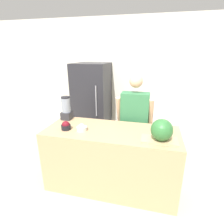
% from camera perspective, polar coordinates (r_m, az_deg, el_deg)
% --- Properties ---
extents(ground_plane, '(14.00, 14.00, 0.00)m').
position_cam_1_polar(ground_plane, '(2.63, -2.28, -27.35)').
color(ground_plane, beige).
extents(wall_back, '(8.00, 0.06, 2.60)m').
position_cam_1_polar(wall_back, '(3.88, 5.82, 9.87)').
color(wall_back, silver).
rests_on(wall_back, ground_plane).
extents(counter_island, '(1.83, 0.72, 0.89)m').
position_cam_1_polar(counter_island, '(2.61, -0.19, -14.91)').
color(counter_island, tan).
rests_on(counter_island, ground_plane).
extents(refrigerator, '(0.70, 0.71, 1.70)m').
position_cam_1_polar(refrigerator, '(3.78, -6.41, 2.62)').
color(refrigerator, '#232328').
rests_on(refrigerator, ground_plane).
extents(person, '(0.58, 0.26, 1.59)m').
position_cam_1_polar(person, '(2.91, 7.30, -3.39)').
color(person, '#4C608C').
rests_on(person, ground_plane).
extents(cutting_board, '(0.43, 0.22, 0.01)m').
position_cam_1_polar(cutting_board, '(2.20, 15.21, -8.77)').
color(cutting_board, tan).
rests_on(cutting_board, counter_island).
extents(watermelon, '(0.26, 0.26, 0.26)m').
position_cam_1_polar(watermelon, '(2.13, 15.94, -5.65)').
color(watermelon, '#2D6B33').
rests_on(watermelon, cutting_board).
extents(bowl_cherries, '(0.13, 0.13, 0.12)m').
position_cam_1_polar(bowl_cherries, '(2.48, -14.81, -4.43)').
color(bowl_cherries, black).
rests_on(bowl_cherries, counter_island).
extents(bowl_cream, '(0.14, 0.14, 0.10)m').
position_cam_1_polar(bowl_cream, '(2.40, -9.87, -5.15)').
color(bowl_cream, beige).
rests_on(bowl_cream, counter_island).
extents(blender, '(0.15, 0.15, 0.37)m').
position_cam_1_polar(blender, '(2.81, -14.70, 1.06)').
color(blender, '#28282D').
rests_on(blender, counter_island).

